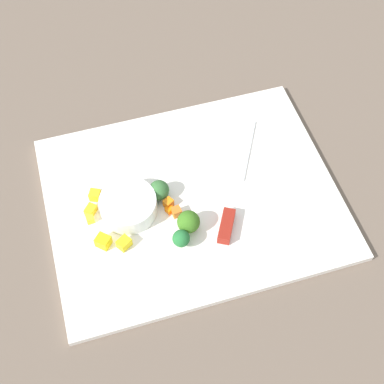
# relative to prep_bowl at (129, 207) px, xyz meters

# --- Properties ---
(ground_plane) EXTENTS (4.00, 4.00, 0.00)m
(ground_plane) POSITION_rel_prep_bowl_xyz_m (-0.11, -0.00, -0.03)
(ground_plane) COLOR brown
(cutting_board) EXTENTS (0.50, 0.40, 0.01)m
(cutting_board) POSITION_rel_prep_bowl_xyz_m (-0.11, -0.00, -0.02)
(cutting_board) COLOR white
(cutting_board) RESTS_ON ground_plane
(prep_bowl) EXTENTS (0.10, 0.10, 0.03)m
(prep_bowl) POSITION_rel_prep_bowl_xyz_m (0.00, 0.00, 0.00)
(prep_bowl) COLOR white
(prep_bowl) RESTS_ON cutting_board
(chef_knife) EXTENTS (0.15, 0.25, 0.02)m
(chef_knife) POSITION_rel_prep_bowl_xyz_m (-0.18, 0.03, -0.01)
(chef_knife) COLOR silver
(chef_knife) RESTS_ON cutting_board
(carrot_dice_0) EXTENTS (0.02, 0.02, 0.01)m
(carrot_dice_0) POSITION_rel_prep_bowl_xyz_m (-0.07, 0.02, -0.01)
(carrot_dice_0) COLOR orange
(carrot_dice_0) RESTS_ON cutting_board
(carrot_dice_1) EXTENTS (0.02, 0.02, 0.02)m
(carrot_dice_1) POSITION_rel_prep_bowl_xyz_m (-0.07, 0.01, -0.01)
(carrot_dice_1) COLOR orange
(carrot_dice_1) RESTS_ON cutting_board
(carrot_dice_2) EXTENTS (0.02, 0.02, 0.02)m
(carrot_dice_2) POSITION_rel_prep_bowl_xyz_m (-0.08, 0.03, -0.01)
(carrot_dice_2) COLOR orange
(carrot_dice_2) RESTS_ON cutting_board
(pepper_dice_0) EXTENTS (0.02, 0.02, 0.02)m
(pepper_dice_0) POSITION_rel_prep_bowl_xyz_m (0.05, -0.05, -0.01)
(pepper_dice_0) COLOR yellow
(pepper_dice_0) RESTS_ON cutting_board
(pepper_dice_1) EXTENTS (0.01, 0.02, 0.01)m
(pepper_dice_1) POSITION_rel_prep_bowl_xyz_m (0.07, -0.00, -0.01)
(pepper_dice_1) COLOR yellow
(pepper_dice_1) RESTS_ON cutting_board
(pepper_dice_2) EXTENTS (0.03, 0.03, 0.02)m
(pepper_dice_2) POSITION_rel_prep_bowl_xyz_m (0.02, 0.06, -0.01)
(pepper_dice_2) COLOR yellow
(pepper_dice_2) RESTS_ON cutting_board
(pepper_dice_3) EXTENTS (0.03, 0.03, 0.02)m
(pepper_dice_3) POSITION_rel_prep_bowl_xyz_m (0.05, 0.05, -0.01)
(pepper_dice_3) COLOR yellow
(pepper_dice_3) RESTS_ON cutting_board
(pepper_dice_4) EXTENTS (0.02, 0.02, 0.02)m
(pepper_dice_4) POSITION_rel_prep_bowl_xyz_m (0.06, -0.02, -0.01)
(pepper_dice_4) COLOR yellow
(pepper_dice_4) RESTS_ON cutting_board
(broccoli_floret_0) EXTENTS (0.03, 0.03, 0.04)m
(broccoli_floret_0) POSITION_rel_prep_bowl_xyz_m (-0.07, 0.08, 0.01)
(broccoli_floret_0) COLOR #80AE67
(broccoli_floret_0) RESTS_ON cutting_board
(broccoli_floret_1) EXTENTS (0.04, 0.04, 0.04)m
(broccoli_floret_1) POSITION_rel_prep_bowl_xyz_m (-0.09, 0.06, 0.01)
(broccoli_floret_1) COLOR #86BE62
(broccoli_floret_1) RESTS_ON cutting_board
(broccoli_floret_2) EXTENTS (0.04, 0.04, 0.04)m
(broccoli_floret_2) POSITION_rel_prep_bowl_xyz_m (-0.06, -0.02, 0.00)
(broccoli_floret_2) COLOR #94B55D
(broccoli_floret_2) RESTS_ON cutting_board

